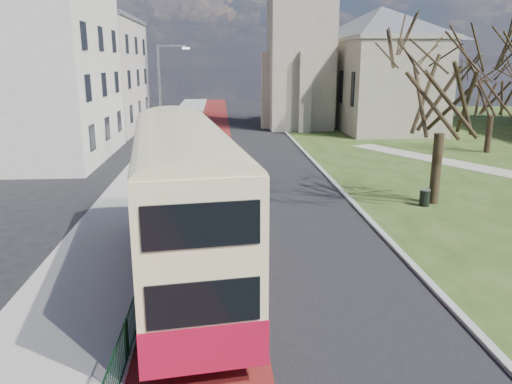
{
  "coord_description": "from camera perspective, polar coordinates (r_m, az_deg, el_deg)",
  "views": [
    {
      "loc": [
        -0.64,
        -15.93,
        7.06
      ],
      "look_at": [
        0.78,
        3.27,
        2.0
      ],
      "focal_mm": 35.0,
      "sensor_mm": 36.0,
      "label": 1
    }
  ],
  "objects": [
    {
      "name": "gothic_church",
      "position": [
        55.85,
        10.13,
        20.76
      ],
      "size": [
        16.38,
        18.0,
        40.0
      ],
      "color": "gray",
      "rests_on": "ground"
    },
    {
      "name": "streetlamp",
      "position": [
        34.22,
        -10.61,
        10.35
      ],
      "size": [
        2.13,
        0.18,
        8.0
      ],
      "color": "gray",
      "rests_on": "pavement_west"
    },
    {
      "name": "ground",
      "position": [
        17.43,
        -1.79,
        -9.17
      ],
      "size": [
        160.0,
        160.0,
        0.0
      ],
      "primitive_type": "plane",
      "color": "black",
      "rests_on": "ground"
    },
    {
      "name": "bus",
      "position": [
        16.02,
        -8.41,
        -0.58
      ],
      "size": [
        4.42,
        12.32,
        5.04
      ],
      "rotation": [
        0.0,
        0.0,
        0.14
      ],
      "color": "maroon",
      "rests_on": "ground"
    },
    {
      "name": "litter_bin",
      "position": [
        26.26,
        18.71,
        -0.6
      ],
      "size": [
        0.58,
        0.58,
        0.86
      ],
      "rotation": [
        0.0,
        0.0,
        0.08
      ],
      "color": "black",
      "rests_on": "grass_green"
    },
    {
      "name": "kerb_west",
      "position": [
        36.68,
        -7.86,
        3.59
      ],
      "size": [
        0.25,
        120.0,
        0.13
      ],
      "primitive_type": "cube",
      "color": "#999993",
      "rests_on": "ground"
    },
    {
      "name": "pavement_west",
      "position": [
        36.86,
        -10.96,
        3.51
      ],
      "size": [
        4.0,
        120.0,
        0.12
      ],
      "primitive_type": "cube",
      "color": "gray",
      "rests_on": "ground"
    },
    {
      "name": "kerb_east",
      "position": [
        39.15,
        5.77,
        4.36
      ],
      "size": [
        0.25,
        80.0,
        0.13
      ],
      "primitive_type": "cube",
      "color": "#999993",
      "rests_on": "ground"
    },
    {
      "name": "street_block_near",
      "position": [
        40.22,
        -24.26,
        12.69
      ],
      "size": [
        10.3,
        14.3,
        13.0
      ],
      "color": "beige",
      "rests_on": "ground"
    },
    {
      "name": "bus_lane",
      "position": [
        36.62,
        -5.04,
        3.56
      ],
      "size": [
        3.4,
        120.0,
        0.01
      ],
      "primitive_type": "cube",
      "color": "#591414",
      "rests_on": "ground"
    },
    {
      "name": "road_carriageway",
      "position": [
        36.68,
        -0.81,
        3.64
      ],
      "size": [
        9.0,
        120.0,
        0.01
      ],
      "primitive_type": "cube",
      "color": "black",
      "rests_on": "ground"
    },
    {
      "name": "pedestrian_railing",
      "position": [
        21.09,
        -10.33,
        -3.49
      ],
      "size": [
        0.07,
        24.0,
        1.12
      ],
      "color": "#0B3319",
      "rests_on": "ground"
    },
    {
      "name": "winter_tree_near",
      "position": [
        26.12,
        20.79,
        12.36
      ],
      "size": [
        7.19,
        7.19,
        9.19
      ],
      "rotation": [
        0.0,
        0.0,
        -0.17
      ],
      "color": "#322719",
      "rests_on": "grass_green"
    },
    {
      "name": "street_block_far",
      "position": [
        55.57,
        -18.61,
        12.65
      ],
      "size": [
        10.3,
        16.3,
        11.5
      ],
      "color": "#B4A999",
      "rests_on": "ground"
    },
    {
      "name": "winter_tree_far",
      "position": [
        43.23,
        25.59,
        10.94
      ],
      "size": [
        5.22,
        5.22,
        7.55
      ],
      "rotation": [
        0.0,
        0.0,
        -0.02
      ],
      "color": "#302218",
      "rests_on": "grass_green"
    }
  ]
}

